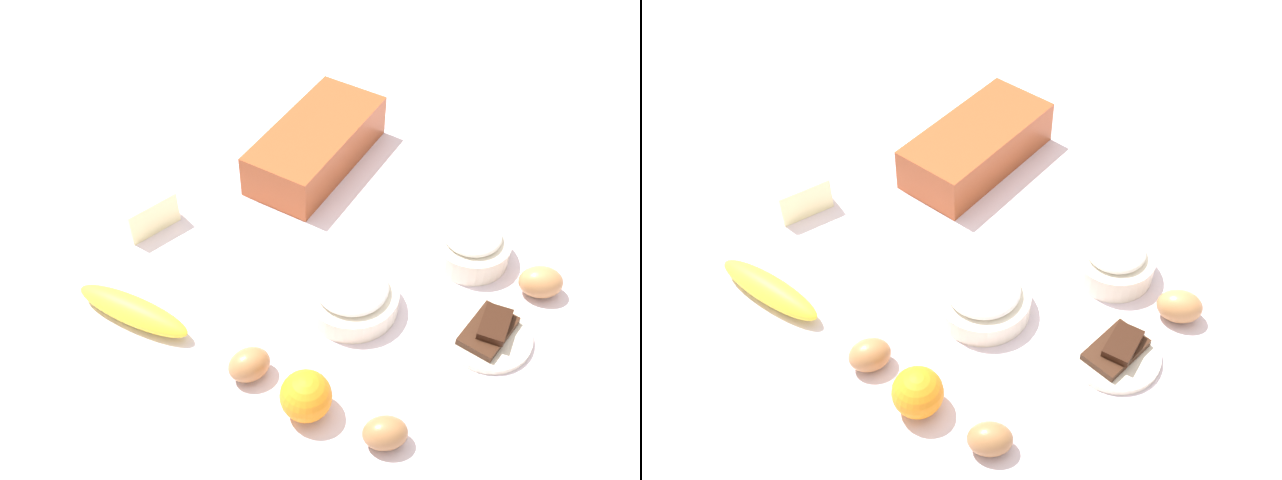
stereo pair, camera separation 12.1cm
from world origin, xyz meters
The scene contains 11 objects.
ground_plane centered at (0.00, 0.00, -0.01)m, with size 2.40×2.40×0.02m, color silver.
loaf_pan centered at (0.16, 0.17, 0.04)m, with size 0.30×0.19×0.08m.
flour_bowl centered at (0.17, -0.17, 0.03)m, with size 0.12×0.12×0.07m.
sugar_bowl centered at (-0.04, -0.10, 0.03)m, with size 0.14×0.14×0.06m.
banana centered at (-0.28, 0.11, 0.02)m, with size 0.19×0.04×0.04m, color yellow.
orange_fruit centered at (-0.21, -0.18, 0.04)m, with size 0.07×0.07×0.07m, color orange.
butter_block centered at (-0.14, 0.26, 0.03)m, with size 0.09×0.06×0.06m, color #F4EDB2.
egg_near_butter centered at (-0.17, -0.29, 0.02)m, with size 0.04×0.04×0.06m, color #9D693F.
egg_beside_bowl centered at (0.18, -0.29, 0.02)m, with size 0.05×0.05×0.07m, color #B77C4B.
egg_loose centered at (-0.23, -0.09, 0.02)m, with size 0.05×0.05×0.06m, color #A56F43.
chocolate_plate centered at (0.06, -0.28, 0.01)m, with size 0.13×0.13×0.03m.
Camera 2 is at (-0.51, -0.67, 0.91)m, focal length 43.88 mm.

